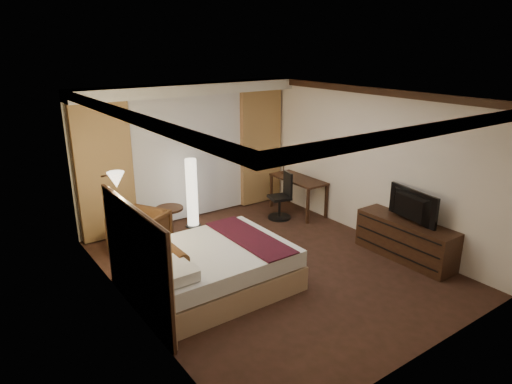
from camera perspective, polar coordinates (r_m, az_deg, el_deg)
floor at (r=7.44m, az=1.82°, el=-9.23°), size 4.50×5.50×0.01m
ceiling at (r=6.64m, az=2.05°, el=11.90°), size 4.50×5.50×0.01m
back_wall at (r=9.18m, az=-8.60°, el=4.93°), size 4.50×0.02×2.70m
left_wall at (r=5.90m, az=-15.71°, el=-3.13°), size 0.02×5.50×2.70m
right_wall at (r=8.43m, az=14.18°, el=3.39°), size 0.02×5.50×2.70m
crown_molding at (r=6.65m, az=2.05°, el=11.39°), size 4.50×5.50×0.12m
soffit at (r=8.76m, az=-8.22°, el=12.62°), size 4.50×0.50×0.20m
curtain_sheer at (r=9.13m, az=-8.34°, el=4.23°), size 2.48×0.04×2.45m
curtain_left_drape at (r=8.47m, az=-18.39°, el=2.36°), size 1.00×0.14×2.45m
curtain_right_drape at (r=9.95m, az=0.55°, el=5.59°), size 1.00×0.14×2.45m
wall_sconce at (r=6.60m, az=-17.09°, el=1.47°), size 0.24×0.24×0.24m
bed at (r=6.72m, az=-5.48°, el=-9.43°), size 2.19×1.71×0.64m
headboard at (r=6.12m, az=-14.64°, el=-8.41°), size 0.12×2.01×1.50m
armchair at (r=7.96m, az=-14.33°, el=-4.72°), size 1.03×1.05×0.81m
side_table at (r=8.58m, az=-10.69°, el=-3.66°), size 0.51×0.51×0.56m
floor_lamp at (r=8.79m, az=-8.02°, el=-0.14°), size 0.29×0.29×1.37m
desk at (r=9.59m, az=5.26°, el=-0.42°), size 0.55×1.28×0.75m
desk_lamp at (r=9.79m, az=3.48°, el=3.35°), size 0.18×0.18×0.34m
office_chair at (r=9.20m, az=2.97°, el=-0.47°), size 0.57×0.57×0.97m
dresser at (r=7.96m, az=18.17°, el=-5.64°), size 0.50×1.70×0.66m
television at (r=7.72m, az=18.49°, el=-1.46°), size 0.74×1.10×0.13m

